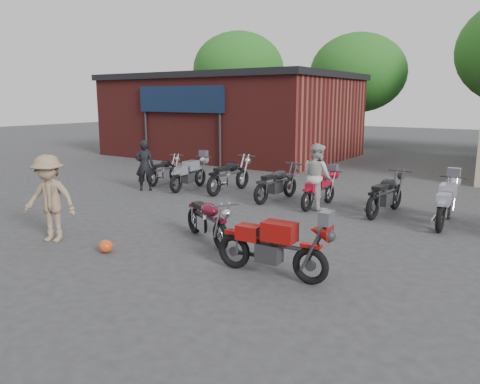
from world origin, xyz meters
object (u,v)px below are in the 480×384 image
Objects in this scene: helmet at (106,246)px; person_light at (317,176)px; row_bike_5 at (386,192)px; row_bike_6 at (446,201)px; row_bike_3 at (277,181)px; row_bike_4 at (319,189)px; sportbike at (273,244)px; person_tan at (50,198)px; row_bike_0 at (164,169)px; vintage_motorcycle at (207,217)px; person_dark at (145,165)px; row_bike_2 at (229,173)px; row_bike_1 at (189,173)px.

helmet is 6.22m from person_light.
row_bike_6 is (1.55, -0.27, -0.01)m from row_bike_5.
row_bike_5 is (3.24, 0.12, 0.02)m from row_bike_3.
person_light is at bearing -94.60° from row_bike_3.
sportbike is at bearing -160.39° from row_bike_4.
sportbike is 5.55m from row_bike_6.
person_tan is at bearing 87.34° from person_light.
person_light is 0.99× the size of row_bike_0.
vintage_motorcycle is at bearing -162.71° from row_bike_3.
sportbike is 6.20m from row_bike_3.
person_dark is at bearing 104.45° from row_bike_5.
vintage_motorcycle is at bearing 12.29° from person_tan.
person_tan reaches higher than row_bike_0.
helmet is at bearing 136.50° from row_bike_6.
person_dark is 5.72m from person_tan.
row_bike_2 is at bearing 103.45° from helmet.
row_bike_2 is 1.04× the size of row_bike_5.
person_dark reaches higher than row_bike_2.
person_light is at bearing 72.92° from helmet.
person_tan is 7.10m from row_bike_0.
person_tan reaches higher than row_bike_5.
sportbike is 0.98× the size of row_bike_5.
person_dark is 0.81× the size of row_bike_5.
vintage_motorcycle is at bearing -148.83° from row_bike_2.
row_bike_5 reaches higher than row_bike_4.
person_tan is 7.09m from row_bike_4.
row_bike_1 is at bearing 81.67° from person_tan.
person_light is (1.81, 5.90, 0.78)m from helmet.
vintage_motorcycle reaches higher than row_bike_0.
row_bike_6 is (3.95, 4.31, 0.04)m from vintage_motorcycle.
person_light is at bearing 103.64° from sportbike.
person_tan is at bearing 169.17° from row_bike_3.
row_bike_0 is at bearing 168.05° from vintage_motorcycle.
vintage_motorcycle is at bearing -138.69° from row_bike_0.
person_light is 1.88m from row_bike_5.
row_bike_5 is (8.05, -0.09, 0.07)m from row_bike_0.
row_bike_3 reaches higher than row_bike_4.
row_bike_4 is (6.23, -0.30, -0.01)m from row_bike_0.
person_tan reaches higher than row_bike_2.
row_bike_1 is at bearing 104.45° from row_bike_2.
helmet is at bearing -170.76° from sportbike.
helmet is 0.16× the size of person_light.
vintage_motorcycle reaches higher than row_bike_4.
row_bike_6 is (1.77, 5.26, 0.01)m from sportbike.
person_tan is (-1.60, -0.11, 0.81)m from helmet.
row_bike_5 is (5.22, 6.42, -0.34)m from person_tan.
row_bike_0 is at bearing 94.15° from row_bike_3.
row_bike_4 is 3.37m from row_bike_6.
row_bike_2 is (-1.53, 6.41, 0.49)m from helmet.
vintage_motorcycle is 6.66× the size of helmet.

